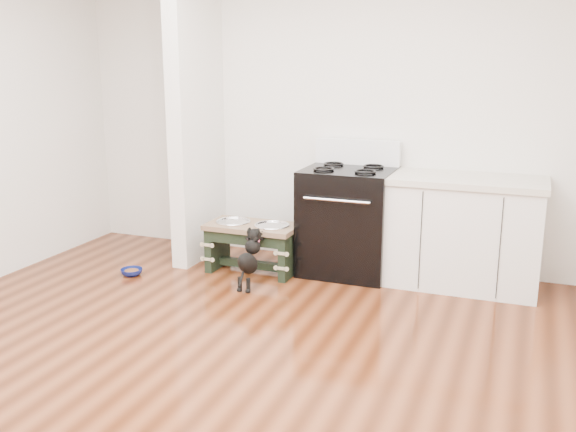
% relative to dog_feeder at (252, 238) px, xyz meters
% --- Properties ---
extents(ground, '(5.00, 5.00, 0.00)m').
position_rel_dog_feeder_xyz_m(ground, '(0.53, -1.86, -0.31)').
color(ground, '#411B0B').
rests_on(ground, ground).
extents(room_shell, '(5.00, 5.00, 5.00)m').
position_rel_dog_feeder_xyz_m(room_shell, '(0.53, -1.86, 1.31)').
color(room_shell, silver).
rests_on(room_shell, ground).
extents(partition_wall, '(0.15, 0.80, 2.70)m').
position_rel_dog_feeder_xyz_m(partition_wall, '(-0.65, 0.24, 1.04)').
color(partition_wall, silver).
rests_on(partition_wall, ground).
extents(oven_range, '(0.76, 0.69, 1.14)m').
position_rel_dog_feeder_xyz_m(oven_range, '(0.78, 0.30, 0.17)').
color(oven_range, black).
rests_on(oven_range, ground).
extents(cabinet_run, '(1.24, 0.64, 0.91)m').
position_rel_dog_feeder_xyz_m(cabinet_run, '(1.76, 0.32, 0.14)').
color(cabinet_run, silver).
rests_on(cabinet_run, ground).
extents(dog_feeder, '(0.79, 0.42, 0.45)m').
position_rel_dog_feeder_xyz_m(dog_feeder, '(0.00, 0.00, 0.00)').
color(dog_feeder, black).
rests_on(dog_feeder, ground).
extents(puppy, '(0.14, 0.41, 0.48)m').
position_rel_dog_feeder_xyz_m(puppy, '(0.14, -0.36, -0.05)').
color(puppy, black).
rests_on(puppy, ground).
extents(floor_bowl, '(0.21, 0.21, 0.06)m').
position_rel_dog_feeder_xyz_m(floor_bowl, '(-0.94, -0.47, -0.28)').
color(floor_bowl, '#0C1656').
rests_on(floor_bowl, ground).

